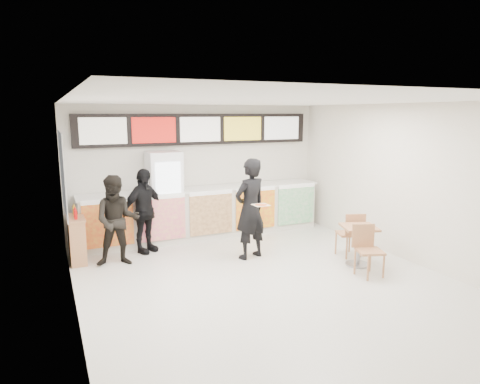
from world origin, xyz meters
TOP-DOWN VIEW (x-y plane):
  - floor at (0.00, 0.00)m, footprint 7.00×7.00m
  - ceiling at (0.00, 0.00)m, footprint 7.00×7.00m
  - wall_back at (0.00, 3.50)m, footprint 6.00×0.00m
  - wall_left at (-3.00, 0.00)m, footprint 0.00×7.00m
  - wall_right at (3.00, 0.00)m, footprint 0.00×7.00m
  - service_counter at (0.00, 3.09)m, footprint 5.56×0.77m
  - menu_board at (0.00, 3.41)m, footprint 5.50×0.14m
  - drinks_fridge at (-0.93, 3.11)m, footprint 0.70×0.67m
  - mirror_panel at (-2.99, 2.45)m, footprint 0.01×2.00m
  - customer_main at (0.29, 1.35)m, footprint 0.82×0.65m
  - customer_left at (-2.13, 2.01)m, footprint 0.93×0.79m
  - customer_mid at (-1.52, 2.55)m, footprint 1.09×0.86m
  - pizza_slice at (0.29, 0.90)m, footprint 0.36×0.36m
  - cafe_table at (1.94, 0.12)m, footprint 0.91×1.58m
  - condiment_ledge at (-2.82, 2.51)m, footprint 0.32×0.79m

SIDE VIEW (x-z plane):
  - floor at x=0.00m, z-range 0.00..0.00m
  - condiment_ledge at x=-2.82m, z-range -0.08..0.97m
  - cafe_table at x=1.94m, z-range 0.07..0.97m
  - service_counter at x=0.00m, z-range 0.00..1.14m
  - customer_left at x=-2.13m, z-range 0.00..1.70m
  - customer_mid at x=-1.52m, z-range 0.00..1.73m
  - customer_main at x=0.29m, z-range 0.00..1.97m
  - drinks_fridge at x=-0.93m, z-range 0.00..2.00m
  - pizza_slice at x=0.29m, z-range 1.15..1.17m
  - wall_back at x=0.00m, z-range -1.50..4.50m
  - wall_left at x=-3.00m, z-range -2.00..5.00m
  - wall_right at x=3.00m, z-range -2.00..5.00m
  - mirror_panel at x=-2.99m, z-range 1.00..2.50m
  - menu_board at x=0.00m, z-range 2.10..2.80m
  - ceiling at x=0.00m, z-range 3.00..3.00m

